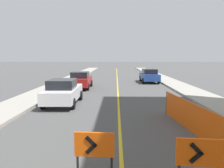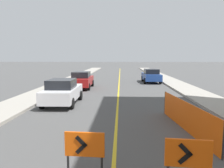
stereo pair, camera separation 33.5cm
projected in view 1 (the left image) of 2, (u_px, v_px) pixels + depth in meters
The scene contains 9 objects.
lane_stripe at pixel (118, 87), 21.67m from camera, with size 0.12×72.24×0.01m.
sidewalk_left at pixel (56, 86), 21.78m from camera, with size 2.41×72.24×0.16m.
sidewalk_right at pixel (180, 86), 21.55m from camera, with size 2.41×72.24×0.16m.
arrow_barricade_primary at pixel (94, 147), 5.11m from camera, with size 0.95×0.12×1.21m.
arrow_barricade_secondary at pixel (199, 156), 4.57m from camera, with size 0.96×0.15×1.27m.
safety_mesh_fence at pixel (189, 116), 8.89m from camera, with size 0.66×5.29×1.17m.
parked_car_curb_near at pixel (63, 92), 13.63m from camera, with size 1.94×4.33×1.59m.
parked_car_curb_mid at pixel (80, 80), 20.65m from camera, with size 1.94×4.33×1.59m.
parked_car_curb_far at pixel (149, 76), 25.47m from camera, with size 1.94×4.33×1.59m.
Camera 1 is at (-0.16, 14.64, 2.95)m, focal length 35.00 mm.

